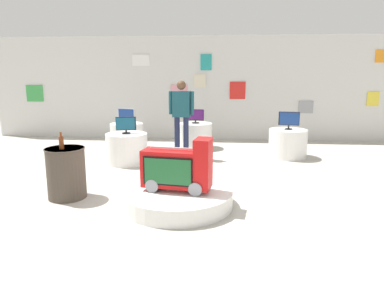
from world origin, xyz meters
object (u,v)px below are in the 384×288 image
(main_display_pedestal, at_px, (177,198))
(display_pedestal_right_rear, at_px, (127,136))
(display_pedestal_far_right, at_px, (127,148))
(side_table_round, at_px, (66,172))
(shopper_browsing_near_truck, at_px, (181,113))
(novelty_firetruck_tv, at_px, (178,169))
(tv_on_left_rear, at_px, (196,116))
(tv_on_center_rear, at_px, (289,119))
(display_pedestal_left_rear, at_px, (195,135))
(tv_on_right_rear, at_px, (126,115))
(bottle_on_side_table, at_px, (61,142))
(tv_on_far_right, at_px, (126,125))
(display_pedestal_center_rear, at_px, (288,143))

(main_display_pedestal, distance_m, display_pedestal_right_rear, 4.24)
(display_pedestal_right_rear, height_order, display_pedestal_far_right, same)
(main_display_pedestal, relative_size, display_pedestal_far_right, 1.83)
(side_table_round, xyz_separation_m, shopper_browsing_near_truck, (1.43, 2.73, 0.62))
(main_display_pedestal, distance_m, novelty_firetruck_tv, 0.43)
(tv_on_left_rear, height_order, tv_on_center_rear, tv_on_center_rear)
(display_pedestal_left_rear, xyz_separation_m, tv_on_left_rear, (0.00, -0.00, 0.50))
(main_display_pedestal, xyz_separation_m, display_pedestal_left_rear, (-0.05, 4.04, 0.20))
(novelty_firetruck_tv, relative_size, display_pedestal_right_rear, 1.23)
(tv_on_right_rear, distance_m, bottle_on_side_table, 3.72)
(tv_on_far_right, distance_m, side_table_round, 2.22)
(display_pedestal_left_rear, bearing_deg, shopper_browsing_near_truck, -101.28)
(tv_on_center_rear, height_order, display_pedestal_far_right, tv_on_center_rear)
(display_pedestal_far_right, xyz_separation_m, side_table_round, (-0.34, -2.15, 0.08))
(side_table_round, bearing_deg, tv_on_right_rear, 91.11)
(tv_on_far_right, relative_size, shopper_browsing_near_truck, 0.24)
(display_pedestal_left_rear, bearing_deg, tv_on_center_rear, -21.38)
(display_pedestal_far_right, bearing_deg, display_pedestal_center_rear, 13.82)
(side_table_round, height_order, bottle_on_side_table, bottle_on_side_table)
(shopper_browsing_near_truck, bearing_deg, main_display_pedestal, -84.64)
(main_display_pedestal, bearing_deg, tv_on_far_right, 120.27)
(tv_on_left_rear, distance_m, tv_on_right_rear, 1.74)
(tv_on_far_right, relative_size, bottle_on_side_table, 1.65)
(tv_on_left_rear, height_order, tv_on_far_right, same)
(display_pedestal_left_rear, distance_m, shopper_browsing_near_truck, 1.34)
(tv_on_center_rear, bearing_deg, side_table_round, -141.75)
(main_display_pedestal, distance_m, tv_on_center_rear, 3.90)
(tv_on_center_rear, xyz_separation_m, tv_on_far_right, (-3.47, -0.85, -0.04))
(tv_on_far_right, bearing_deg, tv_on_left_rear, 52.09)
(tv_on_right_rear, xyz_separation_m, shopper_browsing_near_truck, (1.50, -0.92, 0.18))
(side_table_round, bearing_deg, display_pedestal_left_rear, 66.72)
(display_pedestal_right_rear, distance_m, shopper_browsing_near_truck, 1.90)
(display_pedestal_right_rear, relative_size, display_pedestal_far_right, 0.95)
(display_pedestal_center_rear, bearing_deg, display_pedestal_right_rear, 170.57)
(tv_on_left_rear, bearing_deg, tv_on_center_rear, -21.30)
(tv_on_far_right, bearing_deg, display_pedestal_far_right, 78.37)
(tv_on_far_right, height_order, side_table_round, tv_on_far_right)
(novelty_firetruck_tv, height_order, tv_on_left_rear, novelty_firetruck_tv)
(display_pedestal_left_rear, xyz_separation_m, side_table_round, (-1.66, -3.85, 0.08))
(display_pedestal_center_rear, height_order, tv_on_far_right, tv_on_far_right)
(shopper_browsing_near_truck, bearing_deg, display_pedestal_left_rear, 78.72)
(display_pedestal_center_rear, xyz_separation_m, display_pedestal_right_rear, (-3.88, 0.64, 0.00))
(tv_on_left_rear, relative_size, tv_on_right_rear, 0.93)
(tv_on_left_rear, height_order, display_pedestal_right_rear, tv_on_left_rear)
(main_display_pedestal, xyz_separation_m, tv_on_center_rear, (2.10, 3.20, 0.74))
(novelty_firetruck_tv, relative_size, display_pedestal_left_rear, 1.20)
(tv_on_right_rear, bearing_deg, tv_on_center_rear, -9.44)
(display_pedestal_center_rear, relative_size, display_pedestal_right_rear, 1.03)
(display_pedestal_left_rear, relative_size, display_pedestal_far_right, 0.97)
(display_pedestal_center_rear, height_order, shopper_browsing_near_truck, shopper_browsing_near_truck)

